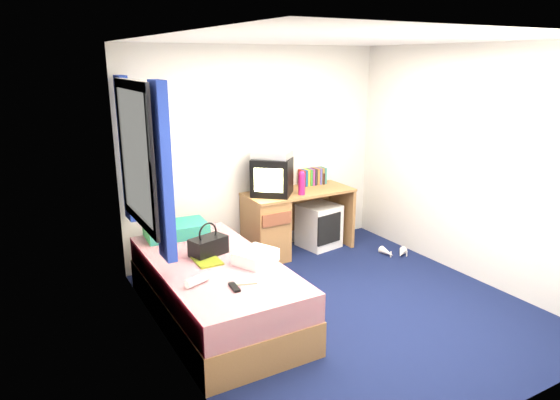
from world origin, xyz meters
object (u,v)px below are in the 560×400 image
desk (278,222)px  vcr (272,154)px  remote_control (234,287)px  towel (256,257)px  pink_water_bottle (302,184)px  magazine (207,261)px  crt_tv (272,176)px  white_heels (394,253)px  handbag (208,245)px  storage_cube (319,226)px  colour_swatch_fan (243,283)px  pillow (176,230)px  bed (216,290)px  aerosol_can (290,182)px  picture_frame (323,178)px  water_bottle (197,280)px

desk → vcr: size_ratio=3.13×
desk → remote_control: (-1.29, -1.60, 0.14)m
towel → pink_water_bottle: bearing=43.0°
pink_water_bottle → magazine: size_ratio=0.87×
crt_tv → white_heels: size_ratio=1.85×
crt_tv → handbag: bearing=-102.3°
storage_cube → towel: bearing=-149.8°
storage_cube → colour_swatch_fan: size_ratio=2.42×
pink_water_bottle → remote_control: bearing=-136.6°
pillow → bed: bearing=-84.8°
magazine → remote_control: 0.60m
desk → remote_control: 2.06m
pillow → handbag: size_ratio=1.62×
aerosol_can → white_heels: bearing=-40.3°
handbag → remote_control: size_ratio=2.30×
pillow → remote_control: size_ratio=3.73×
storage_cube → colour_swatch_fan: colour_swatch_fan is taller
pillow → remote_control: bearing=-89.8°
desk → towel: (-0.92, -1.23, 0.19)m
crt_tv → vcr: bearing=90.0°
colour_swatch_fan → picture_frame: bearing=41.5°
pillow → vcr: 1.39m
storage_cube → colour_swatch_fan: bearing=-148.0°
desk → storage_cube: size_ratio=2.44×
vcr → storage_cube: bearing=46.9°
pink_water_bottle → remote_control: pink_water_bottle is taller
desk → pink_water_bottle: pink_water_bottle is taller
desk → pink_water_bottle: size_ratio=5.32×
handbag → colour_swatch_fan: (0.01, -0.70, -0.08)m
storage_cube → white_heels: size_ratio=1.69×
magazine → water_bottle: water_bottle is taller
desk → magazine: desk is taller
storage_cube → vcr: (-0.65, 0.01, 0.95)m
aerosol_can → remote_control: bearing=-131.8°
handbag → desk: bearing=18.5°
pillow → colour_swatch_fan: 1.33m
vcr → handbag: (-1.13, -0.86, -0.59)m
desk → crt_tv: crt_tv is taller
water_bottle → white_heels: 2.82m
towel → magazine: bearing=147.2°
handbag → towel: handbag is taller
crt_tv → desk: bearing=40.3°
pink_water_bottle → aerosol_can: bearing=90.7°
picture_frame → colour_swatch_fan: picture_frame is taller
pink_water_bottle → towel: pink_water_bottle is taller
desk → magazine: bearing=-142.0°
crt_tv → picture_frame: (0.80, 0.15, -0.14)m
desk → colour_swatch_fan: 1.97m
storage_cube → aerosol_can: size_ratio=2.73×
pillow → storage_cube: 1.92m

